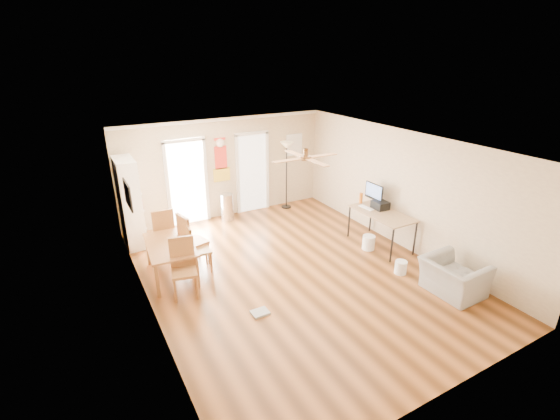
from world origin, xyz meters
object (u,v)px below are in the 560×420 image
dining_table (171,260)px  trash_can (227,207)px  dining_chair_right_a (194,239)px  torchiere_lamp (286,176)px  dining_chair_right_b (199,248)px  dining_chair_near (184,269)px  armchair (453,277)px  computer_desk (380,229)px  bookshelf (130,203)px  dining_chair_far (163,231)px  wastebasket_a (369,242)px  printer (380,205)px  wastebasket_b (401,267)px

dining_table → trash_can: bearing=46.0°
dining_chair_right_a → torchiere_lamp: bearing=-73.0°
dining_chair_right_b → dining_chair_near: bearing=147.3°
dining_chair_near → armchair: size_ratio=1.07×
computer_desk → bookshelf: bearing=150.1°
dining_chair_far → wastebasket_a: (4.03, -2.01, -0.38)m
dining_chair_near → dining_chair_far: bearing=100.5°
dining_chair_right_a → printer: dining_chair_right_a is taller
dining_chair_near → printer: bearing=12.6°
torchiere_lamp → armchair: bearing=-84.5°
torchiere_lamp → dining_table: bearing=-151.1°
dining_table → computer_desk: (4.48, -0.98, 0.05)m
dining_chair_near → dining_chair_far: 1.78m
dining_chair_far → dining_chair_right_a: bearing=123.4°
printer → wastebasket_a: 0.90m
dining_chair_far → trash_can: size_ratio=1.51×
dining_chair_near → wastebasket_a: 4.11m
dining_chair_right_a → trash_can: size_ratio=1.57×
dining_chair_right_a → wastebasket_b: size_ratio=4.15×
torchiere_lamp → wastebasket_b: bearing=-87.4°
torchiere_lamp → wastebasket_a: size_ratio=5.84×
printer → bookshelf: bearing=155.7°
dining_chair_right_a → armchair: size_ratio=1.12×
computer_desk → printer: size_ratio=4.30×
dining_chair_right_a → dining_chair_right_b: bearing=167.4°
printer → wastebasket_a: printer is taller
dining_table → dining_chair_right_a: 0.64m
dining_chair_near → wastebasket_a: bearing=9.3°
dining_chair_right_a → dining_chair_near: bearing=141.0°
bookshelf → torchiere_lamp: bookshelf is taller
computer_desk → wastebasket_b: bearing=-113.0°
torchiere_lamp → armchair: (0.50, -5.18, -0.61)m
computer_desk → printer: bearing=59.5°
wastebasket_b → armchair: armchair is taller
dining_chair_right_a → computer_desk: dining_chair_right_a is taller
computer_desk → printer: printer is taller
bookshelf → dining_chair_near: 2.66m
bookshelf → wastebasket_b: bearing=-49.1°
trash_can → armchair: trash_can is taller
wastebasket_a → dining_chair_right_a: bearing=160.6°
dining_table → printer: printer is taller
dining_chair_far → trash_can: dining_chair_far is taller
trash_can → wastebasket_b: 4.65m
dining_chair_far → wastebasket_b: size_ratio=4.00×
armchair → wastebasket_a: bearing=4.0°
dining_chair_right_a → torchiere_lamp: 3.76m
dining_chair_right_b → dining_chair_far: bearing=26.0°
bookshelf → dining_table: bookshelf is taller
dining_table → dining_chair_right_a: (0.55, 0.25, 0.21)m
dining_table → armchair: dining_table is taller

